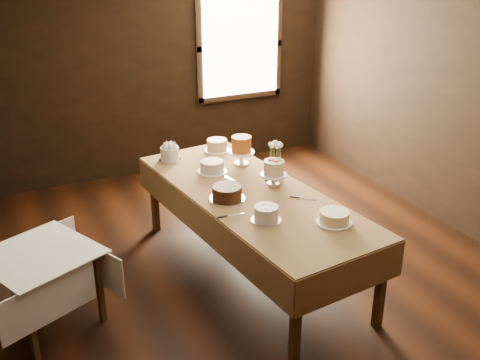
% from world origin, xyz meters
% --- Properties ---
extents(floor, '(5.00, 6.00, 0.01)m').
position_xyz_m(floor, '(0.00, 0.00, 0.00)').
color(floor, black).
rests_on(floor, ground).
extents(wall_back, '(5.00, 0.02, 2.80)m').
position_xyz_m(wall_back, '(0.00, 3.00, 1.40)').
color(wall_back, black).
rests_on(wall_back, ground).
extents(wall_right, '(0.02, 6.00, 2.80)m').
position_xyz_m(wall_right, '(2.50, 0.00, 1.40)').
color(wall_right, black).
rests_on(wall_right, ground).
extents(window, '(1.10, 0.05, 1.30)m').
position_xyz_m(window, '(1.30, 2.94, 1.60)').
color(window, '#FFEABF').
rests_on(window, wall_back).
extents(display_table, '(1.35, 2.77, 0.83)m').
position_xyz_m(display_table, '(0.10, 0.16, 0.76)').
color(display_table, '#3D2814').
rests_on(display_table, ground).
extents(side_table, '(1.06, 1.06, 0.66)m').
position_xyz_m(side_table, '(-1.76, 0.16, 0.59)').
color(side_table, '#3D2814').
rests_on(side_table, ground).
extents(cake_meringue, '(0.23, 0.23, 0.14)m').
position_xyz_m(cake_meringue, '(-0.31, 1.22, 0.90)').
color(cake_meringue, silver).
rests_on(cake_meringue, display_table).
extents(cake_speckled, '(0.30, 0.30, 0.13)m').
position_xyz_m(cake_speckled, '(0.23, 1.27, 0.89)').
color(cake_speckled, white).
rests_on(cake_speckled, display_table).
extents(cake_lattice, '(0.32, 0.32, 0.11)m').
position_xyz_m(cake_lattice, '(-0.04, 0.75, 0.88)').
color(cake_lattice, white).
rests_on(cake_lattice, display_table).
extents(cake_caramel, '(0.27, 0.27, 0.30)m').
position_xyz_m(cake_caramel, '(0.31, 0.82, 0.96)').
color(cake_caramel, white).
rests_on(cake_caramel, display_table).
extents(cake_chocolate, '(0.32, 0.32, 0.12)m').
position_xyz_m(cake_chocolate, '(-0.16, 0.12, 0.89)').
color(cake_chocolate, silver).
rests_on(cake_chocolate, display_table).
extents(cake_flowers, '(0.24, 0.24, 0.25)m').
position_xyz_m(cake_flowers, '(0.36, 0.23, 0.93)').
color(cake_flowers, white).
rests_on(cake_flowers, display_table).
extents(cake_swirl, '(0.27, 0.27, 0.13)m').
position_xyz_m(cake_swirl, '(-0.04, -0.38, 0.89)').
color(cake_swirl, silver).
rests_on(cake_swirl, display_table).
extents(cake_cream, '(0.29, 0.29, 0.10)m').
position_xyz_m(cake_cream, '(0.43, -0.65, 0.88)').
color(cake_cream, white).
rests_on(cake_cream, display_table).
extents(cake_server_a, '(0.23, 0.12, 0.01)m').
position_xyz_m(cake_server_a, '(0.17, -0.12, 0.83)').
color(cake_server_a, silver).
rests_on(cake_server_a, display_table).
extents(cake_server_b, '(0.19, 0.18, 0.01)m').
position_xyz_m(cake_server_b, '(0.48, -0.18, 0.83)').
color(cake_server_b, silver).
rests_on(cake_server_b, display_table).
extents(cake_server_c, '(0.07, 0.24, 0.01)m').
position_xyz_m(cake_server_c, '(0.05, 0.53, 0.83)').
color(cake_server_c, silver).
rests_on(cake_server_c, display_table).
extents(cake_server_d, '(0.14, 0.22, 0.01)m').
position_xyz_m(cake_server_d, '(0.41, 0.47, 0.83)').
color(cake_server_d, silver).
rests_on(cake_server_d, display_table).
extents(cake_server_e, '(0.24, 0.03, 0.01)m').
position_xyz_m(cake_server_e, '(-0.22, -0.18, 0.83)').
color(cake_server_e, silver).
rests_on(cake_server_e, display_table).
extents(flower_vase, '(0.17, 0.17, 0.13)m').
position_xyz_m(flower_vase, '(0.47, 0.41, 0.89)').
color(flower_vase, '#2D2823').
rests_on(flower_vase, display_table).
extents(flower_bouquet, '(0.14, 0.14, 0.20)m').
position_xyz_m(flower_bouquet, '(0.47, 0.41, 1.08)').
color(flower_bouquet, white).
rests_on(flower_bouquet, flower_vase).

